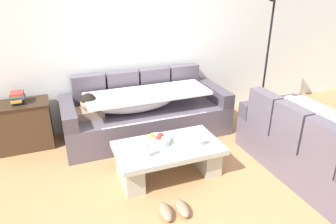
{
  "coord_description": "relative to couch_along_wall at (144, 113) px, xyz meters",
  "views": [
    {
      "loc": [
        -1.23,
        -2.23,
        2.11
      ],
      "look_at": [
        0.05,
        1.08,
        0.55
      ],
      "focal_mm": 32.45,
      "sensor_mm": 36.0,
      "label": 1
    }
  ],
  "objects": [
    {
      "name": "couch_near_window",
      "position": [
        1.54,
        -1.59,
        0.0
      ],
      "size": [
        0.92,
        1.74,
        0.88
      ],
      "rotation": [
        0.0,
        0.0,
        1.57
      ],
      "color": "#5B525E",
      "rests_on": "ground_plane"
    },
    {
      "name": "couch_along_wall",
      "position": [
        0.0,
        0.0,
        0.0
      ],
      "size": [
        2.32,
        0.92,
        0.88
      ],
      "color": "#5B525E",
      "rests_on": "ground_plane"
    },
    {
      "name": "open_magazine",
      "position": [
        0.24,
        -1.09,
        0.05
      ],
      "size": [
        0.33,
        0.29,
        0.01
      ],
      "primitive_type": "cube",
      "rotation": [
        0.0,
        0.0,
        -0.34
      ],
      "color": "white",
      "rests_on": "coffee_table"
    },
    {
      "name": "fruit_bowl",
      "position": [
        -0.13,
        -0.97,
        0.09
      ],
      "size": [
        0.28,
        0.28,
        0.1
      ],
      "color": "silver",
      "rests_on": "coffee_table"
    },
    {
      "name": "pair_of_shoes",
      "position": [
        -0.23,
        -1.71,
        -0.29
      ],
      "size": [
        0.3,
        0.29,
        0.09
      ],
      "color": "#8C7259",
      "rests_on": "ground_plane"
    },
    {
      "name": "book_stack_on_cabinet",
      "position": [
        -1.61,
        0.23,
        0.38
      ],
      "size": [
        0.17,
        0.22,
        0.15
      ],
      "color": "black",
      "rests_on": "side_cabinet"
    },
    {
      "name": "floor_lamp",
      "position": [
        2.0,
        -0.04,
        0.79
      ],
      "size": [
        0.33,
        0.31,
        1.95
      ],
      "color": "black",
      "rests_on": "ground_plane"
    },
    {
      "name": "wine_glass_near_right",
      "position": [
        0.27,
        -1.21,
        0.16
      ],
      "size": [
        0.07,
        0.07,
        0.17
      ],
      "color": "silver",
      "rests_on": "coffee_table"
    },
    {
      "name": "ground_plane",
      "position": [
        0.11,
        -1.62,
        -0.33
      ],
      "size": [
        14.0,
        14.0,
        0.0
      ],
      "primitive_type": "plane",
      "color": "#B27C4E"
    },
    {
      "name": "side_cabinet",
      "position": [
        -1.61,
        0.23,
        -0.01
      ],
      "size": [
        0.72,
        0.44,
        0.64
      ],
      "color": "#48301F",
      "rests_on": "ground_plane"
    },
    {
      "name": "coffee_table",
      "position": [
        -0.04,
        -1.07,
        -0.09
      ],
      "size": [
        1.2,
        0.68,
        0.38
      ],
      "color": "#B3B7A9",
      "rests_on": "ground_plane"
    },
    {
      "name": "wine_glass_near_left",
      "position": [
        -0.34,
        -1.21,
        0.16
      ],
      "size": [
        0.07,
        0.07,
        0.17
      ],
      "color": "silver",
      "rests_on": "coffee_table"
    },
    {
      "name": "back_wall",
      "position": [
        0.11,
        0.53,
        1.02
      ],
      "size": [
        9.0,
        0.1,
        2.7
      ],
      "primitive_type": "cube",
      "color": "white",
      "rests_on": "ground_plane"
    }
  ]
}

